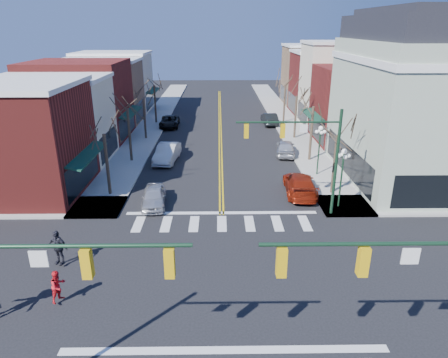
{
  "coord_description": "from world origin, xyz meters",
  "views": [
    {
      "loc": [
        -0.17,
        -16.87,
        11.95
      ],
      "look_at": [
        0.15,
        6.99,
        2.8
      ],
      "focal_mm": 32.0,
      "sensor_mm": 36.0,
      "label": 1
    }
  ],
  "objects_px": {
    "victorian_corner": "(430,98)",
    "car_left_near": "(154,196)",
    "car_right_far": "(269,119)",
    "pedestrian_dark_a": "(58,247)",
    "car_left_mid": "(167,153)",
    "lamppost_corner": "(342,168)",
    "car_left_far": "(170,122)",
    "pedestrian_red_b": "(58,286)",
    "lamppost_midblock": "(320,142)",
    "car_right_near": "(300,184)",
    "car_right_mid": "(285,148)"
  },
  "relations": [
    {
      "from": "victorian_corner",
      "to": "car_left_near",
      "type": "height_order",
      "value": "victorian_corner"
    },
    {
      "from": "car_right_far",
      "to": "pedestrian_dark_a",
      "type": "distance_m",
      "value": 35.8
    },
    {
      "from": "car_left_mid",
      "to": "car_right_far",
      "type": "xyz_separation_m",
      "value": [
        11.44,
        14.91,
        -0.06
      ]
    },
    {
      "from": "car_left_mid",
      "to": "victorian_corner",
      "type": "bearing_deg",
      "value": -5.67
    },
    {
      "from": "victorian_corner",
      "to": "lamppost_corner",
      "type": "bearing_deg",
      "value": -144.14
    },
    {
      "from": "car_left_far",
      "to": "lamppost_corner",
      "type": "bearing_deg",
      "value": -60.43
    },
    {
      "from": "car_right_far",
      "to": "pedestrian_red_b",
      "type": "bearing_deg",
      "value": 64.97
    },
    {
      "from": "lamppost_corner",
      "to": "car_left_far",
      "type": "distance_m",
      "value": 28.54
    },
    {
      "from": "lamppost_midblock",
      "to": "car_right_near",
      "type": "bearing_deg",
      "value": -119.82
    },
    {
      "from": "lamppost_midblock",
      "to": "car_right_near",
      "type": "height_order",
      "value": "lamppost_midblock"
    },
    {
      "from": "car_left_mid",
      "to": "car_right_mid",
      "type": "distance_m",
      "value": 11.58
    },
    {
      "from": "victorian_corner",
      "to": "car_left_near",
      "type": "distance_m",
      "value": 22.77
    },
    {
      "from": "lamppost_corner",
      "to": "pedestrian_dark_a",
      "type": "distance_m",
      "value": 18.35
    },
    {
      "from": "lamppost_midblock",
      "to": "pedestrian_dark_a",
      "type": "bearing_deg",
      "value": -141.31
    },
    {
      "from": "lamppost_corner",
      "to": "victorian_corner",
      "type": "bearing_deg",
      "value": 35.86
    },
    {
      "from": "pedestrian_dark_a",
      "to": "car_right_near",
      "type": "bearing_deg",
      "value": 50.96
    },
    {
      "from": "car_left_mid",
      "to": "car_right_far",
      "type": "bearing_deg",
      "value": 58.79
    },
    {
      "from": "car_left_far",
      "to": "pedestrian_dark_a",
      "type": "bearing_deg",
      "value": -95.41
    },
    {
      "from": "lamppost_corner",
      "to": "car_left_mid",
      "type": "bearing_deg",
      "value": 141.42
    },
    {
      "from": "lamppost_corner",
      "to": "pedestrian_red_b",
      "type": "xyz_separation_m",
      "value": [
        -15.71,
        -10.11,
        -2.03
      ]
    },
    {
      "from": "lamppost_corner",
      "to": "car_left_mid",
      "type": "xyz_separation_m",
      "value": [
        -13.24,
        10.56,
        -2.14
      ]
    },
    {
      "from": "car_left_far",
      "to": "car_right_far",
      "type": "distance_m",
      "value": 12.84
    },
    {
      "from": "pedestrian_dark_a",
      "to": "car_right_mid",
      "type": "bearing_deg",
      "value": 69.84
    },
    {
      "from": "lamppost_corner",
      "to": "car_left_far",
      "type": "height_order",
      "value": "lamppost_corner"
    },
    {
      "from": "car_left_far",
      "to": "pedestrian_dark_a",
      "type": "xyz_separation_m",
      "value": [
        -2.26,
        -31.42,
        0.43
      ]
    },
    {
      "from": "car_left_mid",
      "to": "pedestrian_red_b",
      "type": "relative_size",
      "value": 3.19
    },
    {
      "from": "car_right_near",
      "to": "pedestrian_red_b",
      "type": "distance_m",
      "value": 18.52
    },
    {
      "from": "pedestrian_red_b",
      "to": "pedestrian_dark_a",
      "type": "height_order",
      "value": "pedestrian_dark_a"
    },
    {
      "from": "car_right_far",
      "to": "lamppost_midblock",
      "type": "bearing_deg",
      "value": 91.74
    },
    {
      "from": "victorian_corner",
      "to": "lamppost_corner",
      "type": "distance_m",
      "value": 10.89
    },
    {
      "from": "lamppost_midblock",
      "to": "car_left_far",
      "type": "height_order",
      "value": "lamppost_midblock"
    },
    {
      "from": "car_left_mid",
      "to": "lamppost_corner",
      "type": "bearing_deg",
      "value": -32.3
    },
    {
      "from": "lamppost_midblock",
      "to": "car_right_mid",
      "type": "distance_m",
      "value": 6.54
    },
    {
      "from": "car_left_far",
      "to": "pedestrian_red_b",
      "type": "xyz_separation_m",
      "value": [
        -1.11,
        -34.53,
        0.24
      ]
    },
    {
      "from": "car_right_mid",
      "to": "lamppost_midblock",
      "type": "bearing_deg",
      "value": 113.91
    },
    {
      "from": "victorian_corner",
      "to": "car_right_far",
      "type": "distance_m",
      "value": 22.71
    },
    {
      "from": "car_right_near",
      "to": "car_left_near",
      "type": "bearing_deg",
      "value": 13.71
    },
    {
      "from": "car_right_mid",
      "to": "pedestrian_red_b",
      "type": "bearing_deg",
      "value": 65.21
    },
    {
      "from": "victorian_corner",
      "to": "car_left_far",
      "type": "distance_m",
      "value": 29.99
    },
    {
      "from": "car_left_near",
      "to": "car_right_mid",
      "type": "distance_m",
      "value": 16.25
    },
    {
      "from": "car_left_far",
      "to": "car_right_far",
      "type": "relative_size",
      "value": 1.07
    },
    {
      "from": "lamppost_midblock",
      "to": "pedestrian_red_b",
      "type": "xyz_separation_m",
      "value": [
        -15.71,
        -16.61,
        -2.03
      ]
    },
    {
      "from": "car_right_near",
      "to": "lamppost_corner",
      "type": "bearing_deg",
      "value": 133.94
    },
    {
      "from": "lamppost_corner",
      "to": "pedestrian_red_b",
      "type": "distance_m",
      "value": 18.79
    },
    {
      "from": "car_left_far",
      "to": "car_left_near",
      "type": "bearing_deg",
      "value": -87.46
    },
    {
      "from": "victorian_corner",
      "to": "car_left_mid",
      "type": "distance_m",
      "value": 22.78
    },
    {
      "from": "pedestrian_dark_a",
      "to": "car_left_far",
      "type": "bearing_deg",
      "value": 103.56
    },
    {
      "from": "car_left_far",
      "to": "car_right_near",
      "type": "xyz_separation_m",
      "value": [
        12.36,
        -21.82,
        0.09
      ]
    },
    {
      "from": "lamppost_midblock",
      "to": "car_left_far",
      "type": "bearing_deg",
      "value": 129.17
    },
    {
      "from": "victorian_corner",
      "to": "car_right_near",
      "type": "relative_size",
      "value": 2.65
    }
  ]
}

